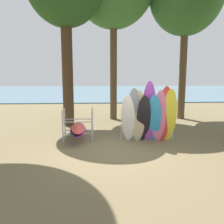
# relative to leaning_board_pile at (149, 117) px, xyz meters

# --- Properties ---
(ground_plane) EXTENTS (80.00, 80.00, 0.00)m
(ground_plane) POSITION_rel_leaning_board_pile_xyz_m (-1.23, -0.82, -1.01)
(ground_plane) COLOR brown
(lake_water) EXTENTS (80.00, 36.00, 0.10)m
(lake_water) POSITION_rel_leaning_board_pile_xyz_m (-1.23, 30.74, -0.96)
(lake_water) COLOR slate
(lake_water) RESTS_ON ground
(leaning_board_pile) EXTENTS (2.17, 0.86, 2.34)m
(leaning_board_pile) POSITION_rel_leaning_board_pile_xyz_m (0.00, 0.00, 0.00)
(leaning_board_pile) COLOR white
(leaning_board_pile) RESTS_ON ground
(board_storage_rack) EXTENTS (1.15, 2.13, 1.25)m
(board_storage_rack) POSITION_rel_leaning_board_pile_xyz_m (-2.67, 0.50, -0.54)
(board_storage_rack) COLOR #9EA0A5
(board_storage_rack) RESTS_ON ground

